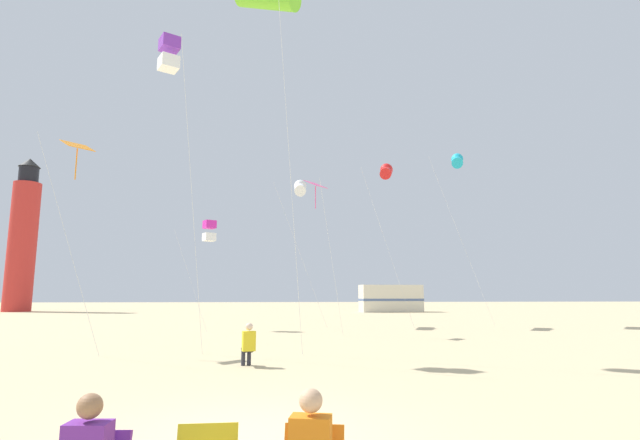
% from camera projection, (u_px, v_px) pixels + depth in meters
% --- Properties ---
extents(ground, '(200.00, 200.00, 0.00)m').
position_uv_depth(ground, '(249.00, 439.00, 6.49)').
color(ground, '#D3BC8C').
extents(kite_flyer_standing, '(0.42, 0.55, 1.16)m').
position_uv_depth(kite_flyer_standing, '(248.00, 343.00, 12.96)').
color(kite_flyer_standing, yellow).
rests_on(kite_flyer_standing, ground).
extents(kite_box_violet, '(1.78, 2.05, 10.55)m').
position_uv_depth(kite_box_violet, '(169.00, 54.00, 16.30)').
color(kite_box_violet, silver).
rests_on(kite_box_violet, ground).
extents(kite_tube_scarlet, '(2.81, 3.09, 10.16)m').
position_uv_depth(kite_tube_scarlet, '(386.00, 171.00, 29.99)').
color(kite_tube_scarlet, silver).
rests_on(kite_tube_scarlet, ground).
extents(kite_tube_white, '(3.17, 2.90, 9.18)m').
position_uv_depth(kite_tube_white, '(300.00, 188.00, 30.12)').
color(kite_tube_white, silver).
rests_on(kite_tube_white, ground).
extents(kite_tube_cyan, '(3.21, 3.52, 11.15)m').
position_uv_depth(kite_tube_cyan, '(457.00, 161.00, 31.26)').
color(kite_tube_cyan, silver).
rests_on(kite_tube_cyan, ground).
extents(kite_box_magenta, '(2.24, 2.24, 5.93)m').
position_uv_depth(kite_box_magenta, '(209.00, 231.00, 26.63)').
color(kite_box_magenta, silver).
rests_on(kite_box_magenta, ground).
extents(kite_diamond_orange, '(2.09, 2.04, 7.18)m').
position_uv_depth(kite_diamond_orange, '(77.00, 152.00, 16.49)').
color(kite_diamond_orange, silver).
rests_on(kite_diamond_orange, ground).
extents(kite_diamond_rainbow, '(1.93, 1.93, 7.39)m').
position_uv_depth(kite_diamond_rainbow, '(316.00, 189.00, 23.34)').
color(kite_diamond_rainbow, silver).
rests_on(kite_diamond_rainbow, ground).
extents(lighthouse_distant, '(2.80, 2.80, 16.80)m').
position_uv_depth(lighthouse_distant, '(23.00, 238.00, 52.35)').
color(lighthouse_distant, red).
rests_on(lighthouse_distant, ground).
extents(rv_van_cream, '(6.59, 2.80, 2.80)m').
position_uv_depth(rv_van_cream, '(391.00, 298.00, 50.44)').
color(rv_van_cream, beige).
rests_on(rv_van_cream, ground).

